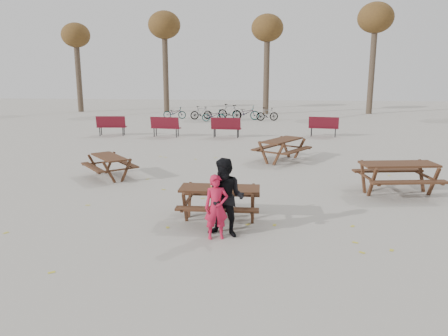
# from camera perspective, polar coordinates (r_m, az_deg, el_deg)

# --- Properties ---
(ground) EXTENTS (80.00, 80.00, 0.00)m
(ground) POSITION_cam_1_polar(r_m,az_deg,el_deg) (10.11, -0.54, -6.79)
(ground) COLOR gray
(ground) RESTS_ON ground
(main_picnic_table) EXTENTS (1.80, 1.45, 0.78)m
(main_picnic_table) POSITION_cam_1_polar(r_m,az_deg,el_deg) (9.92, -0.55, -3.60)
(main_picnic_table) COLOR #331F12
(main_picnic_table) RESTS_ON ground
(food_tray) EXTENTS (0.18, 0.11, 0.03)m
(food_tray) POSITION_cam_1_polar(r_m,az_deg,el_deg) (9.69, -0.99, -2.75)
(food_tray) COLOR silver
(food_tray) RESTS_ON main_picnic_table
(bread_roll) EXTENTS (0.14, 0.06, 0.05)m
(bread_roll) POSITION_cam_1_polar(r_m,az_deg,el_deg) (9.68, -0.99, -2.50)
(bread_roll) COLOR tan
(bread_roll) RESTS_ON food_tray
(soda_bottle) EXTENTS (0.07, 0.07, 0.17)m
(soda_bottle) POSITION_cam_1_polar(r_m,az_deg,el_deg) (9.68, -1.57, -2.42)
(soda_bottle) COLOR silver
(soda_bottle) RESTS_ON main_picnic_table
(child) EXTENTS (0.55, 0.43, 1.33)m
(child) POSITION_cam_1_polar(r_m,az_deg,el_deg) (8.84, -1.01, -5.13)
(child) COLOR #C1183A
(child) RESTS_ON ground
(adult) EXTENTS (0.92, 0.79, 1.64)m
(adult) POSITION_cam_1_polar(r_m,az_deg,el_deg) (8.92, 0.25, -3.93)
(adult) COLOR black
(adult) RESTS_ON ground
(picnic_table_east) EXTENTS (2.25, 1.92, 0.87)m
(picnic_table_east) POSITION_cam_1_polar(r_m,az_deg,el_deg) (12.97, 21.73, -1.29)
(picnic_table_east) COLOR #331F12
(picnic_table_east) RESTS_ON ground
(picnic_table_north) EXTENTS (2.06, 2.09, 0.70)m
(picnic_table_north) POSITION_cam_1_polar(r_m,az_deg,el_deg) (14.34, -14.70, 0.14)
(picnic_table_north) COLOR #331F12
(picnic_table_north) RESTS_ON ground
(picnic_table_far) EXTENTS (2.32, 2.44, 0.82)m
(picnic_table_far) POSITION_cam_1_polar(r_m,az_deg,el_deg) (16.54, 7.57, 2.32)
(picnic_table_far) COLOR #331F12
(picnic_table_far) RESTS_ON ground
(park_bench_row) EXTENTS (12.56, 1.52, 1.03)m
(park_bench_row) POSITION_cam_1_polar(r_m,az_deg,el_deg) (22.49, -2.30, 5.44)
(park_bench_row) COLOR maroon
(park_bench_row) RESTS_ON ground
(bicycle_row) EXTENTS (8.01, 2.24, 1.06)m
(bicycle_row) POSITION_cam_1_polar(r_m,az_deg,el_deg) (29.96, -0.12, 7.18)
(bicycle_row) COLOR black
(bicycle_row) RESTS_ON ground
(tree_row) EXTENTS (32.17, 3.52, 8.26)m
(tree_row) POSITION_cam_1_polar(r_m,az_deg,el_deg) (34.73, 5.50, 17.36)
(tree_row) COLOR #382B21
(tree_row) RESTS_ON ground
(fallen_leaves) EXTENTS (11.00, 11.00, 0.01)m
(fallen_leaves) POSITION_cam_1_polar(r_m,az_deg,el_deg) (12.45, 2.95, -3.00)
(fallen_leaves) COLOR gold
(fallen_leaves) RESTS_ON ground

